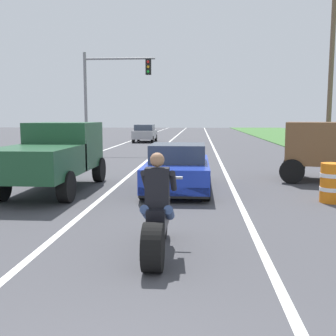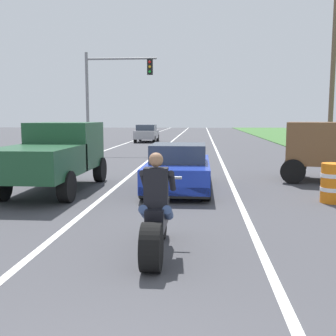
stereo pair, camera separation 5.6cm
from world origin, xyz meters
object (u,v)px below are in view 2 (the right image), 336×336
(motorcycle_with_rider, at_px, (156,219))
(sports_car_blue, at_px, (179,169))
(pickup_truck_left_lane_dark_green, at_px, (55,153))
(construction_barrel_nearest, at_px, (332,183))
(distant_car_far_ahead, at_px, (147,133))
(traffic_light_mast_near, at_px, (108,86))

(motorcycle_with_rider, distance_m, sports_car_blue, 5.83)
(sports_car_blue, height_order, pickup_truck_left_lane_dark_green, pickup_truck_left_lane_dark_green)
(pickup_truck_left_lane_dark_green, bearing_deg, sports_car_blue, 6.73)
(construction_barrel_nearest, xyz_separation_m, distant_car_far_ahead, (-8.06, 24.61, 0.27))
(traffic_light_mast_near, bearing_deg, construction_barrel_nearest, -57.42)
(motorcycle_with_rider, height_order, distant_car_far_ahead, motorcycle_with_rider)
(construction_barrel_nearest, height_order, distant_car_far_ahead, distant_car_far_ahead)
(sports_car_blue, bearing_deg, construction_barrel_nearest, -21.04)
(motorcycle_with_rider, height_order, pickup_truck_left_lane_dark_green, pickup_truck_left_lane_dark_green)
(distant_car_far_ahead, bearing_deg, motorcycle_with_rider, -81.95)
(sports_car_blue, distance_m, traffic_light_mast_near, 13.80)
(traffic_light_mast_near, bearing_deg, sports_car_blue, -68.25)
(construction_barrel_nearest, relative_size, distant_car_far_ahead, 0.25)
(motorcycle_with_rider, height_order, sports_car_blue, motorcycle_with_rider)
(motorcycle_with_rider, relative_size, distant_car_far_ahead, 0.55)
(motorcycle_with_rider, distance_m, distant_car_far_ahead, 29.20)
(distant_car_far_ahead, bearing_deg, construction_barrel_nearest, -71.87)
(pickup_truck_left_lane_dark_green, bearing_deg, distant_car_far_ahead, 91.25)
(pickup_truck_left_lane_dark_green, height_order, distant_car_far_ahead, pickup_truck_left_lane_dark_green)
(traffic_light_mast_near, xyz_separation_m, construction_barrel_nearest, (8.92, -13.95, -3.47))
(sports_car_blue, distance_m, pickup_truck_left_lane_dark_green, 3.64)
(traffic_light_mast_near, bearing_deg, pickup_truck_left_lane_dark_green, -83.91)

